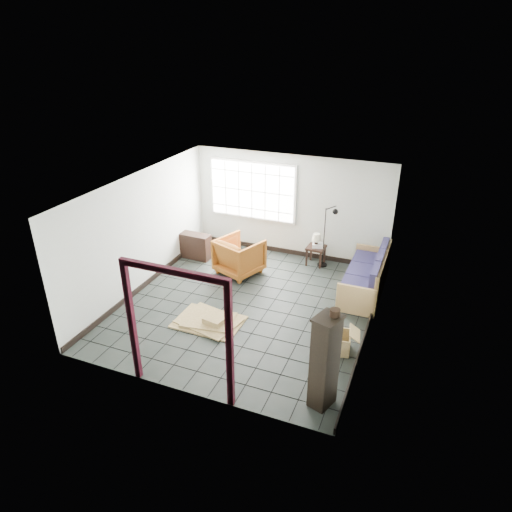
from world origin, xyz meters
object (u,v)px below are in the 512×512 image
at_px(armchair, 239,254).
at_px(tall_shelf, 325,362).
at_px(futon_sofa, 368,278).
at_px(side_table, 316,250).

relative_size(armchair, tall_shelf, 0.60).
bearing_deg(futon_sofa, side_table, 148.70).
height_order(futon_sofa, tall_shelf, tall_shelf).
bearing_deg(tall_shelf, futon_sofa, 107.84).
xyz_separation_m(armchair, tall_shelf, (2.91, -3.48, 0.33)).
relative_size(futon_sofa, armchair, 2.22).
bearing_deg(side_table, armchair, -145.00).
relative_size(armchair, side_table, 2.00).
xyz_separation_m(armchair, side_table, (1.57, 1.10, -0.09)).
bearing_deg(armchair, futon_sofa, -154.59).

